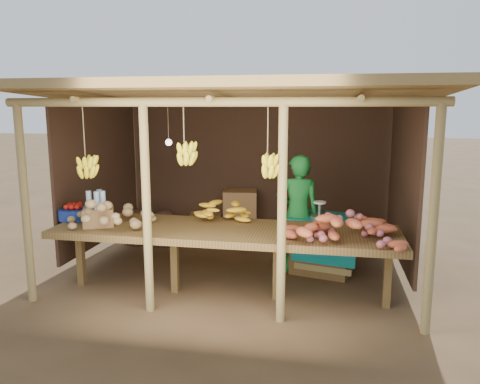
# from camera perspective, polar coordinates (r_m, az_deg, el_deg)

# --- Properties ---
(ground) EXTENTS (60.00, 60.00, 0.00)m
(ground) POSITION_cam_1_polar(r_m,az_deg,el_deg) (6.43, 0.00, -9.24)
(ground) COLOR brown
(ground) RESTS_ON ground
(stall_structure) EXTENTS (4.70, 3.50, 2.43)m
(stall_structure) POSITION_cam_1_polar(r_m,az_deg,el_deg) (6.05, -0.60, 8.04)
(stall_structure) COLOR #9B8650
(stall_structure) RESTS_ON ground
(counter) EXTENTS (3.90, 1.05, 0.80)m
(counter) POSITION_cam_1_polar(r_m,az_deg,el_deg) (5.32, -1.90, -5.09)
(counter) COLOR brown
(counter) RESTS_ON ground
(potato_heap) EXTENTS (1.20, 0.93, 0.37)m
(potato_heap) POSITION_cam_1_polar(r_m,az_deg,el_deg) (5.54, -15.65, -2.24)
(potato_heap) COLOR #997C4F
(potato_heap) RESTS_ON counter
(sweet_potato_heap) EXTENTS (1.13, 0.69, 0.36)m
(sweet_potato_heap) POSITION_cam_1_polar(r_m,az_deg,el_deg) (4.93, 12.16, -3.65)
(sweet_potato_heap) COLOR #BA5130
(sweet_potato_heap) RESTS_ON counter
(onion_heap) EXTENTS (0.95, 0.68, 0.36)m
(onion_heap) POSITION_cam_1_polar(r_m,az_deg,el_deg) (4.88, 12.92, -3.84)
(onion_heap) COLOR #A55057
(onion_heap) RESTS_ON counter
(banana_pile) EXTENTS (0.75, 0.61, 0.35)m
(banana_pile) POSITION_cam_1_polar(r_m,az_deg,el_deg) (5.68, -2.28, -1.67)
(banana_pile) COLOR yellow
(banana_pile) RESTS_ON counter
(tomato_basin) EXTENTS (0.38, 0.38, 0.20)m
(tomato_basin) POSITION_cam_1_polar(r_m,az_deg,el_deg) (6.06, -19.53, -2.38)
(tomato_basin) COLOR navy
(tomato_basin) RESTS_ON counter
(bottle_box) EXTENTS (0.41, 0.38, 0.42)m
(bottle_box) POSITION_cam_1_polar(r_m,az_deg,el_deg) (5.61, -16.89, -2.40)
(bottle_box) COLOR #9A7045
(bottle_box) RESTS_ON counter
(vendor) EXTENTS (0.62, 0.47, 1.56)m
(vendor) POSITION_cam_1_polar(r_m,az_deg,el_deg) (6.17, 7.07, -2.63)
(vendor) COLOR #1A772E
(vendor) RESTS_ON ground
(tarp_crate) EXTENTS (0.96, 0.88, 0.98)m
(tarp_crate) POSITION_cam_1_polar(r_m,az_deg,el_deg) (6.30, 10.07, -6.01)
(tarp_crate) COLOR brown
(tarp_crate) RESTS_ON ground
(carton_stack) EXTENTS (1.15, 0.50, 0.83)m
(carton_stack) POSITION_cam_1_polar(r_m,az_deg,el_deg) (7.54, -1.42, -3.41)
(carton_stack) COLOR #9A7045
(carton_stack) RESTS_ON ground
(burlap_sacks) EXTENTS (0.96, 0.50, 0.68)m
(burlap_sacks) POSITION_cam_1_polar(r_m,az_deg,el_deg) (7.56, -10.87, -4.11)
(burlap_sacks) COLOR #432C1F
(burlap_sacks) RESTS_ON ground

